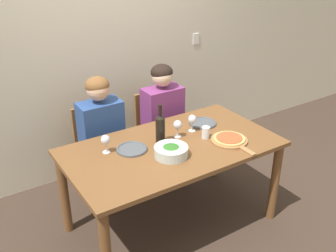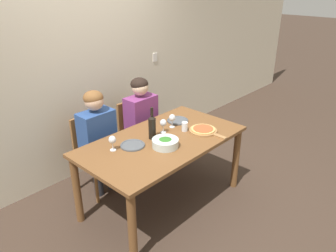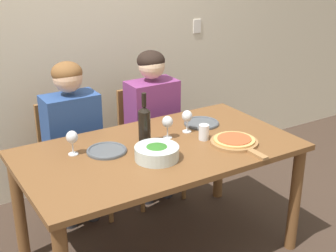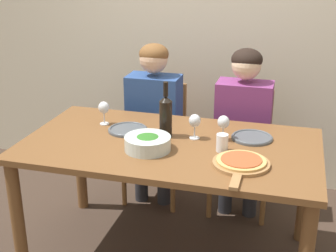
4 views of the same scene
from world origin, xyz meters
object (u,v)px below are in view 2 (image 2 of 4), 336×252
chair_right (137,133)px  person_woman (98,134)px  broccoli_bowl (165,143)px  wine_glass_right (172,118)px  chair_left (94,151)px  water_tumbler (185,127)px  pizza_on_board (204,130)px  wine_glass_left (112,140)px  person_man (142,117)px  wine_glass_centre (163,123)px  dinner_plate_left (133,145)px  wine_bottle (152,126)px  dinner_plate_right (178,120)px

chair_right → person_woman: person_woman is taller
broccoli_bowl → wine_glass_right: 0.46m
chair_left → wine_glass_right: 0.97m
chair_right → water_tumbler: bearing=-92.4°
chair_right → pizza_on_board: bearing=-84.6°
wine_glass_left → wine_glass_right: (0.77, -0.06, 0.00)m
person_man → pizza_on_board: size_ratio=2.76×
chair_right → wine_glass_right: (-0.06, -0.65, 0.41)m
chair_right → wine_glass_centre: bearing=-108.0°
broccoli_bowl → pizza_on_board: bearing=-7.2°
chair_left → broccoli_bowl: size_ratio=3.37×
broccoli_bowl → chair_right: bearing=64.4°
chair_right → water_tumbler: size_ratio=8.85×
broccoli_bowl → dinner_plate_left: (-0.21, 0.24, -0.03)m
wine_bottle → person_woman: bearing=114.0°
wine_glass_centre → wine_bottle: bearing=-176.3°
person_woman → person_man: size_ratio=1.00×
broccoli_bowl → dinner_plate_right: size_ratio=1.07×
wine_glass_left → dinner_plate_left: bearing=-20.9°
person_woman → water_tumbler: (0.62, -0.71, 0.10)m
wine_bottle → pizza_on_board: 0.58m
pizza_on_board → water_tumbler: 0.21m
wine_glass_left → wine_glass_right: same height
dinner_plate_left → wine_glass_centre: (0.42, -0.01, 0.10)m
dinner_plate_right → wine_bottle: bearing=-169.1°
person_man → broccoli_bowl: person_man is taller
chair_right → person_woman: bearing=-170.5°
pizza_on_board → wine_glass_left: 1.00m
dinner_plate_right → wine_glass_centre: wine_glass_centre is taller
chair_left → chair_right: size_ratio=1.00×
broccoli_bowl → pizza_on_board: broccoli_bowl is taller
person_woman → dinner_plate_left: person_woman is taller
chair_right → wine_glass_left: (-0.83, -0.59, 0.41)m
dinner_plate_left → water_tumbler: (0.61, -0.15, 0.04)m
wine_bottle → wine_glass_right: wine_bottle is taller
dinner_plate_right → water_tumbler: bearing=-122.4°
broccoli_bowl → dinner_plate_left: 0.32m
wine_bottle → broccoli_bowl: (-0.04, -0.22, -0.09)m
chair_right → broccoli_bowl: bearing=-115.6°
wine_bottle → dinner_plate_left: size_ratio=1.38×
person_man → wine_glass_right: 0.57m
wine_bottle → broccoli_bowl: size_ratio=1.29×
dinner_plate_right → wine_glass_right: 0.20m
broccoli_bowl → wine_glass_left: size_ratio=1.72×
person_woman → dinner_plate_right: (0.76, -0.48, 0.06)m
dinner_plate_right → pizza_on_board: (-0.02, -0.38, 0.01)m
wine_glass_centre → wine_glass_right: bearing=7.7°
dinner_plate_left → wine_glass_right: wine_glass_right is taller
water_tumbler → dinner_plate_right: bearing=57.6°
chair_right → wine_glass_centre: wine_glass_centre is taller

